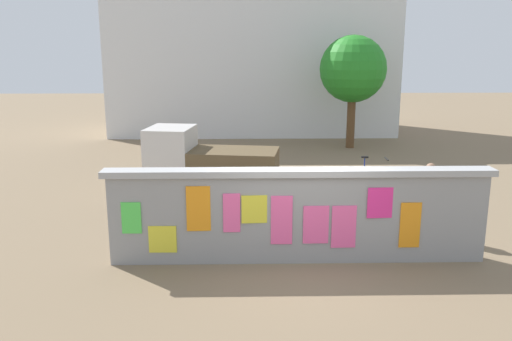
{
  "coord_description": "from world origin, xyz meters",
  "views": [
    {
      "loc": [
        -1.02,
        -9.53,
        4.03
      ],
      "look_at": [
        -0.76,
        1.7,
        1.4
      ],
      "focal_mm": 37.1,
      "sensor_mm": 36.0,
      "label": 1
    }
  ],
  "objects_px": {
    "person_bystander": "(429,192)",
    "tree_roadside": "(353,70)",
    "bicycle_far": "(369,176)",
    "person_walking": "(226,200)",
    "bicycle_near": "(265,211)",
    "auto_rickshaw_truck": "(206,162)",
    "motorcycle": "(367,192)"
  },
  "relations": [
    {
      "from": "person_bystander",
      "to": "bicycle_far",
      "type": "bearing_deg",
      "value": 94.97
    },
    {
      "from": "tree_roadside",
      "to": "person_walking",
      "type": "bearing_deg",
      "value": -113.44
    },
    {
      "from": "person_bystander",
      "to": "bicycle_near",
      "type": "bearing_deg",
      "value": 168.66
    },
    {
      "from": "auto_rickshaw_truck",
      "to": "person_walking",
      "type": "height_order",
      "value": "auto_rickshaw_truck"
    },
    {
      "from": "motorcycle",
      "to": "bicycle_near",
      "type": "height_order",
      "value": "bicycle_near"
    },
    {
      "from": "auto_rickshaw_truck",
      "to": "person_bystander",
      "type": "relative_size",
      "value": 2.34
    },
    {
      "from": "bicycle_far",
      "to": "auto_rickshaw_truck",
      "type": "bearing_deg",
      "value": -175.52
    },
    {
      "from": "motorcycle",
      "to": "auto_rickshaw_truck",
      "type": "bearing_deg",
      "value": 157.5
    },
    {
      "from": "bicycle_far",
      "to": "person_walking",
      "type": "distance_m",
      "value": 6.02
    },
    {
      "from": "auto_rickshaw_truck",
      "to": "tree_roadside",
      "type": "relative_size",
      "value": 0.84
    },
    {
      "from": "motorcycle",
      "to": "tree_roadside",
      "type": "bearing_deg",
      "value": 81.69
    },
    {
      "from": "tree_roadside",
      "to": "bicycle_near",
      "type": "bearing_deg",
      "value": -111.83
    },
    {
      "from": "bicycle_near",
      "to": "tree_roadside",
      "type": "distance_m",
      "value": 10.77
    },
    {
      "from": "auto_rickshaw_truck",
      "to": "bicycle_near",
      "type": "distance_m",
      "value": 3.32
    },
    {
      "from": "motorcycle",
      "to": "person_walking",
      "type": "relative_size",
      "value": 1.17
    },
    {
      "from": "person_bystander",
      "to": "tree_roadside",
      "type": "relative_size",
      "value": 0.36
    },
    {
      "from": "bicycle_far",
      "to": "bicycle_near",
      "type": "bearing_deg",
      "value": -134.15
    },
    {
      "from": "motorcycle",
      "to": "tree_roadside",
      "type": "xyz_separation_m",
      "value": [
        1.24,
        8.49,
        2.69
      ]
    },
    {
      "from": "person_walking",
      "to": "motorcycle",
      "type": "bearing_deg",
      "value": 34.25
    },
    {
      "from": "tree_roadside",
      "to": "person_bystander",
      "type": "bearing_deg",
      "value": -91.97
    },
    {
      "from": "motorcycle",
      "to": "bicycle_near",
      "type": "bearing_deg",
      "value": -156.1
    },
    {
      "from": "motorcycle",
      "to": "person_bystander",
      "type": "bearing_deg",
      "value": -64.67
    },
    {
      "from": "bicycle_near",
      "to": "person_walking",
      "type": "height_order",
      "value": "person_walking"
    },
    {
      "from": "auto_rickshaw_truck",
      "to": "motorcycle",
      "type": "bearing_deg",
      "value": -22.5
    },
    {
      "from": "auto_rickshaw_truck",
      "to": "person_bystander",
      "type": "distance_m",
      "value": 6.21
    },
    {
      "from": "bicycle_far",
      "to": "person_walking",
      "type": "bearing_deg",
      "value": -131.93
    },
    {
      "from": "auto_rickshaw_truck",
      "to": "motorcycle",
      "type": "xyz_separation_m",
      "value": [
        4.17,
        -1.73,
        -0.44
      ]
    },
    {
      "from": "bicycle_near",
      "to": "person_bystander",
      "type": "distance_m",
      "value": 3.63
    },
    {
      "from": "motorcycle",
      "to": "person_walking",
      "type": "xyz_separation_m",
      "value": [
        -3.46,
        -2.36,
        0.52
      ]
    },
    {
      "from": "bicycle_far",
      "to": "tree_roadside",
      "type": "bearing_deg",
      "value": 83.74
    },
    {
      "from": "person_bystander",
      "to": "motorcycle",
      "type": "bearing_deg",
      "value": 115.33
    },
    {
      "from": "person_walking",
      "to": "bicycle_near",
      "type": "bearing_deg",
      "value": 54.99
    }
  ]
}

